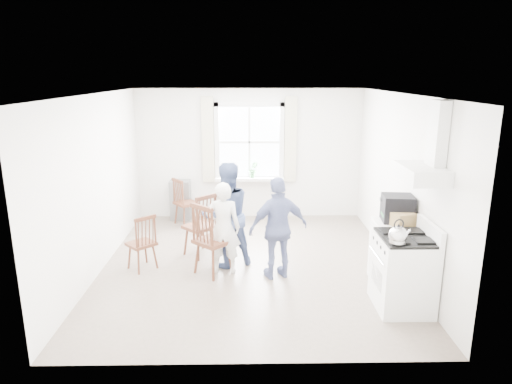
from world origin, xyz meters
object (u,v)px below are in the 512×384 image
(person_left, at_px, (223,228))
(person_mid, at_px, (226,215))
(windsor_chair_c, at_px, (144,237))
(low_cabinet, at_px, (392,253))
(person_right, at_px, (278,228))
(gas_stove, at_px, (403,271))
(stereo_stack, at_px, (398,208))
(windsor_chair_b, at_px, (207,232))
(windsor_chair_a, at_px, (204,219))

(person_left, relative_size, person_mid, 0.86)
(windsor_chair_c, bearing_deg, low_cabinet, -7.54)
(person_right, bearing_deg, gas_stove, 131.28)
(stereo_stack, xyz_separation_m, person_mid, (-2.39, 0.61, -0.28))
(low_cabinet, distance_m, person_mid, 2.45)
(low_cabinet, distance_m, stereo_stack, 0.64)
(person_left, bearing_deg, person_mid, -94.98)
(windsor_chair_b, xyz_separation_m, person_mid, (0.27, 0.39, 0.14))
(windsor_chair_b, height_order, person_mid, person_mid)
(windsor_chair_b, xyz_separation_m, person_right, (1.03, -0.06, 0.07))
(gas_stove, relative_size, low_cabinet, 1.24)
(low_cabinet, height_order, person_left, person_left)
(windsor_chair_a, bearing_deg, stereo_stack, -18.99)
(low_cabinet, relative_size, person_mid, 0.56)
(windsor_chair_b, height_order, person_left, person_left)
(gas_stove, distance_m, windsor_chair_a, 3.14)
(windsor_chair_b, distance_m, person_mid, 0.49)
(windsor_chair_a, distance_m, person_mid, 0.53)
(low_cabinet, height_order, windsor_chair_b, windsor_chair_b)
(low_cabinet, xyz_separation_m, person_mid, (-2.34, 0.66, 0.36))
(gas_stove, relative_size, windsor_chair_b, 1.02)
(stereo_stack, bearing_deg, person_right, 174.18)
(low_cabinet, distance_m, person_right, 1.62)
(gas_stove, xyz_separation_m, person_mid, (-2.27, 1.36, 0.32))
(windsor_chair_a, relative_size, person_left, 0.76)
(stereo_stack, distance_m, person_mid, 2.48)
(windsor_chair_b, bearing_deg, low_cabinet, -5.99)
(stereo_stack, height_order, person_mid, person_mid)
(low_cabinet, relative_size, windsor_chair_a, 0.86)
(windsor_chair_c, height_order, person_mid, person_mid)
(windsor_chair_c, bearing_deg, person_left, -3.72)
(low_cabinet, bearing_deg, person_right, 172.28)
(gas_stove, distance_m, person_left, 2.56)
(person_right, bearing_deg, windsor_chair_b, -20.84)
(gas_stove, height_order, windsor_chair_b, gas_stove)
(stereo_stack, xyz_separation_m, windsor_chair_a, (-2.76, 0.95, -0.44))
(windsor_chair_b, bearing_deg, stereo_stack, -4.86)
(low_cabinet, bearing_deg, windsor_chair_c, 172.46)
(person_mid, bearing_deg, windsor_chair_c, -16.07)
(low_cabinet, relative_size, stereo_stack, 2.01)
(low_cabinet, xyz_separation_m, windsor_chair_c, (-3.55, 0.47, 0.08))
(windsor_chair_c, bearing_deg, stereo_stack, -6.69)
(low_cabinet, height_order, windsor_chair_a, windsor_chair_a)
(stereo_stack, xyz_separation_m, person_right, (-1.63, 0.17, -0.34))
(windsor_chair_b, xyz_separation_m, windsor_chair_c, (-0.95, 0.20, -0.14))
(stereo_stack, height_order, person_right, person_right)
(low_cabinet, relative_size, windsor_chair_c, 1.03)
(windsor_chair_a, xyz_separation_m, windsor_chair_b, (0.10, -0.72, 0.03))
(person_left, bearing_deg, windsor_chair_c, -0.87)
(stereo_stack, relative_size, windsor_chair_b, 0.41)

